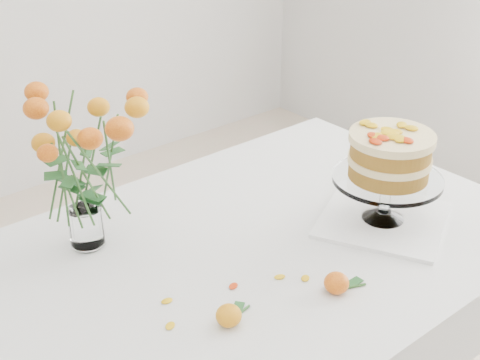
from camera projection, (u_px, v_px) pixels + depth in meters
name	position (u px, v px, depth m)	size (l,w,h in m)	color
table	(246.00, 276.00, 1.62)	(1.43, 0.93, 0.76)	tan
napkin	(383.00, 220.00, 1.69)	(0.30, 0.30, 0.01)	white
cake_stand	(390.00, 160.00, 1.61)	(0.27, 0.27, 0.24)	white
rose_vase	(77.00, 155.00, 1.48)	(0.28, 0.28, 0.41)	white
loose_rose_near	(229.00, 315.00, 1.33)	(0.09, 0.05, 0.05)	orange
loose_rose_far	(337.00, 283.00, 1.42)	(0.09, 0.06, 0.05)	#BA3E09
stray_petal_a	(233.00, 286.00, 1.45)	(0.03, 0.02, 0.00)	yellow
stray_petal_b	(280.00, 277.00, 1.48)	(0.03, 0.02, 0.00)	yellow
stray_petal_c	(305.00, 278.00, 1.47)	(0.03, 0.02, 0.00)	yellow
stray_petal_d	(167.00, 301.00, 1.40)	(0.03, 0.02, 0.00)	yellow
stray_petal_e	(170.00, 326.00, 1.33)	(0.03, 0.02, 0.00)	yellow
stray_petal_f	(356.00, 218.00, 1.70)	(0.03, 0.02, 0.00)	yellow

